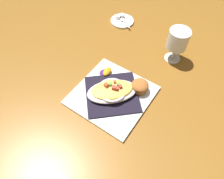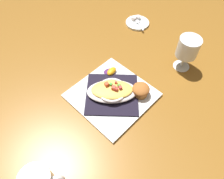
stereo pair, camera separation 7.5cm
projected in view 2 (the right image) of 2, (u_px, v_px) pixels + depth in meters
name	position (u px, v px, depth m)	size (l,w,h in m)	color
ground_plane	(112.00, 96.00, 0.79)	(2.60, 2.60, 0.00)	brown
square_plate	(112.00, 95.00, 0.78)	(0.26, 0.26, 0.01)	white
folded_napkin	(112.00, 94.00, 0.78)	(0.19, 0.18, 0.01)	black
gratin_dish	(112.00, 91.00, 0.76)	(0.21, 0.18, 0.05)	silver
muffin	(141.00, 90.00, 0.76)	(0.06, 0.06, 0.05)	#A8662B
orange_garnish	(111.00, 71.00, 0.83)	(0.06, 0.06, 0.02)	#4D235D
stemmed_glass	(188.00, 49.00, 0.80)	(0.08, 0.08, 0.14)	white
creamer_saucer	(137.00, 23.00, 1.04)	(0.11, 0.11, 0.01)	white
spoon	(138.00, 22.00, 1.02)	(0.07, 0.07, 0.01)	silver
creamer_cup_0	(138.00, 17.00, 1.04)	(0.02, 0.02, 0.02)	silver
creamer_cup_1	(134.00, 18.00, 1.04)	(0.02, 0.02, 0.02)	white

